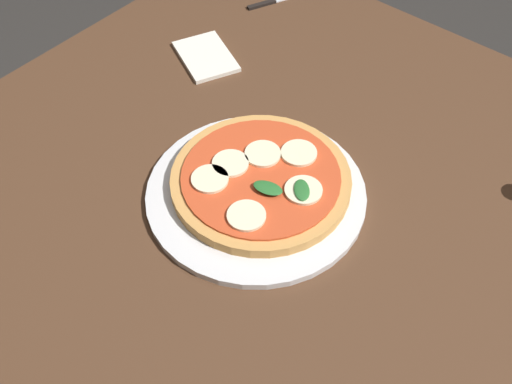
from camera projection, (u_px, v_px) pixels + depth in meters
The scene contains 5 objects.
dining_table at pixel (290, 251), 1.03m from camera, with size 1.22×1.14×0.74m.
serving_tray at pixel (256, 194), 0.98m from camera, with size 0.34×0.34×0.01m, color silver.
pizza at pixel (261, 180), 0.97m from camera, with size 0.28×0.28×0.03m.
napkin at pixel (206, 57), 1.20m from camera, with size 0.13×0.09×0.01m, color white.
knife at pixel (277, 1), 1.33m from camera, with size 0.08×0.17×0.01m.
Camera 1 is at (0.34, -0.49, 1.49)m, focal length 44.55 mm.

